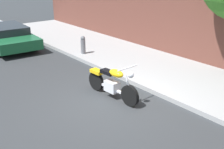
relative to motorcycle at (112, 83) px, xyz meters
name	(u,v)px	position (x,y,z in m)	size (l,w,h in m)	color
ground_plane	(112,103)	(0.33, -0.25, -0.46)	(60.00, 60.00, 0.00)	#303335
sidewalk	(181,77)	(0.33, 2.79, -0.39)	(24.88, 3.37, 0.14)	#9A9A9A
motorcycle	(112,83)	(0.00, 0.00, 0.00)	(2.10, 0.70, 1.11)	black
parked_car_green	(7,36)	(-7.58, -0.40, 0.09)	(4.49, 2.09, 1.03)	black
fire_hydrant	(83,46)	(-3.98, 1.59, -0.01)	(0.20, 0.20, 0.91)	slate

